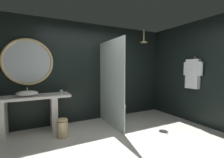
% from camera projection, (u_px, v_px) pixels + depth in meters
% --- Properties ---
extents(ground_plane, '(5.76, 5.76, 0.00)m').
position_uv_depth(ground_plane, '(127.00, 151.00, 2.63)').
color(ground_plane, silver).
extents(back_wall_panel, '(4.80, 0.10, 2.60)m').
position_uv_depth(back_wall_panel, '(90.00, 72.00, 4.23)').
color(back_wall_panel, black).
rests_on(back_wall_panel, ground_plane).
extents(side_wall_right, '(0.10, 2.47, 2.60)m').
position_uv_depth(side_wall_right, '(184.00, 72.00, 4.28)').
color(side_wall_right, black).
rests_on(side_wall_right, ground_plane).
extents(vanity_counter, '(1.66, 0.55, 0.83)m').
position_uv_depth(vanity_counter, '(30.00, 109.00, 3.31)').
color(vanity_counter, silver).
rests_on(vanity_counter, ground_plane).
extents(vessel_sink, '(0.43, 0.35, 0.17)m').
position_uv_depth(vessel_sink, '(27.00, 93.00, 3.25)').
color(vessel_sink, white).
rests_on(vessel_sink, vanity_counter).
extents(tumbler_cup, '(0.07, 0.07, 0.09)m').
position_uv_depth(tumbler_cup, '(61.00, 92.00, 3.59)').
color(tumbler_cup, silver).
rests_on(tumbler_cup, vanity_counter).
extents(round_wall_mirror, '(1.05, 0.06, 1.05)m').
position_uv_depth(round_wall_mirror, '(28.00, 62.00, 3.46)').
color(round_wall_mirror, '#D6B77F').
extents(shower_glass_panel, '(0.02, 1.29, 2.09)m').
position_uv_depth(shower_glass_panel, '(111.00, 83.00, 3.76)').
color(shower_glass_panel, silver).
rests_on(shower_glass_panel, ground_plane).
extents(rain_shower_head, '(0.20, 0.20, 0.38)m').
position_uv_depth(rain_shower_head, '(144.00, 41.00, 4.32)').
color(rain_shower_head, '#D6B77F').
extents(hanging_bathrobe, '(0.20, 0.51, 0.81)m').
position_uv_depth(hanging_bathrobe, '(193.00, 73.00, 3.91)').
color(hanging_bathrobe, '#D6B77F').
extents(toilet, '(0.37, 0.57, 0.51)m').
position_uv_depth(toilet, '(118.00, 110.00, 4.28)').
color(toilet, white).
rests_on(toilet, ground_plane).
extents(waste_bin, '(0.22, 0.22, 0.40)m').
position_uv_depth(waste_bin, '(62.00, 127.00, 3.16)').
color(waste_bin, '#D6B77F').
rests_on(waste_bin, ground_plane).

